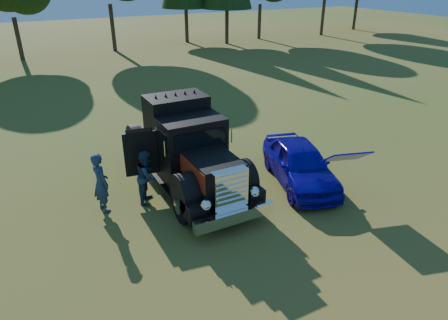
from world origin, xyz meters
TOP-DOWN VIEW (x-y plane):
  - ground at (0.00, 0.00)m, footprint 120.00×120.00m
  - diamond_t_truck at (-0.10, 2.74)m, footprint 3.37×7.16m
  - hotrod_coupe at (3.45, 1.04)m, footprint 2.91×4.65m
  - spectator_near at (-3.12, 2.41)m, footprint 0.62×0.80m
  - spectator_far at (-1.69, 2.31)m, footprint 1.01×1.08m

SIDE VIEW (x-z plane):
  - ground at x=0.00m, z-range 0.00..0.00m
  - hotrod_coupe at x=3.45m, z-range -0.20..1.69m
  - spectator_far at x=-1.69m, z-range 0.00..1.77m
  - spectator_near at x=-3.12m, z-range 0.00..1.95m
  - diamond_t_truck at x=-0.10m, z-range -0.22..2.78m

